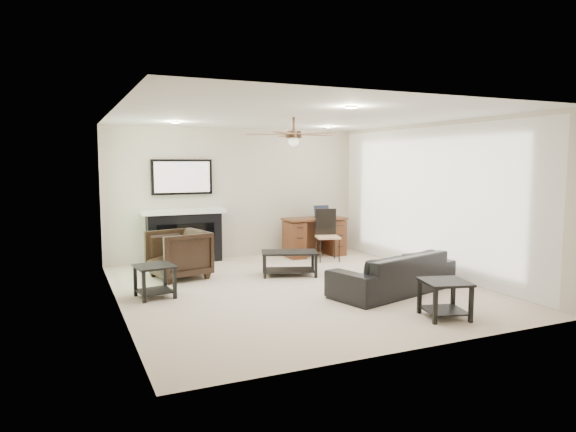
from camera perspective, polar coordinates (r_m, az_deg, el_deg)
name	(u,v)px	position (r m, az deg, el deg)	size (l,w,h in m)	color
room_shell	(306,174)	(7.58, 1.98, 4.73)	(5.50, 5.54, 2.52)	beige
sofa	(393,273)	(7.49, 11.59, -6.17)	(1.97, 0.77, 0.57)	black
armchair	(178,254)	(8.40, -12.09, -4.18)	(0.83, 0.85, 0.77)	black
coffee_table	(289,263)	(8.43, 0.16, -5.29)	(0.90, 0.50, 0.40)	black
end_table_near	(445,299)	(6.46, 17.00, -8.84)	(0.52, 0.52, 0.45)	black
end_table_left	(155,281)	(7.32, -14.58, -7.04)	(0.50, 0.50, 0.45)	black
fireplace_unit	(184,211)	(9.58, -11.47, 0.51)	(1.52, 0.34, 1.91)	black
desk	(314,237)	(10.16, 2.96, -2.34)	(1.22, 0.56, 0.76)	#412410
desk_chair	(328,235)	(9.66, 4.44, -2.15)	(0.42, 0.44, 0.97)	black
laptop	(324,212)	(10.17, 4.03, 0.48)	(0.33, 0.24, 0.23)	black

